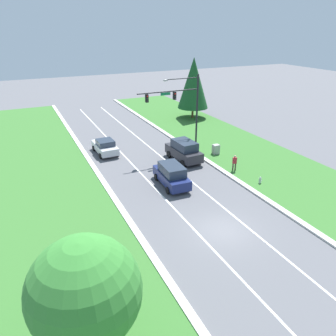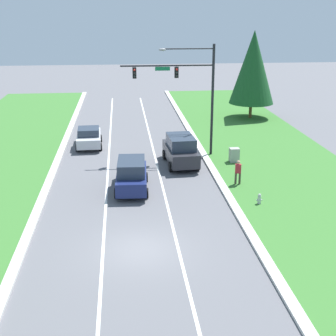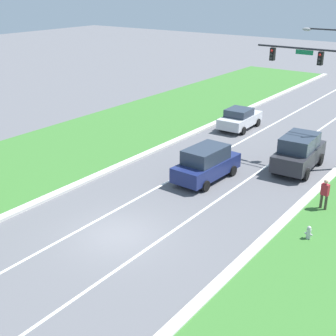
# 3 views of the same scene
# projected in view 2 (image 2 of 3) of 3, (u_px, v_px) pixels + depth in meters

# --- Properties ---
(ground_plane) EXTENTS (160.00, 160.00, 0.00)m
(ground_plane) POSITION_uv_depth(u_px,v_px,m) (141.00, 249.00, 22.40)
(ground_plane) COLOR #5B5B60
(curb_strip_right) EXTENTS (0.50, 90.00, 0.15)m
(curb_strip_right) POSITION_uv_depth(u_px,v_px,m) (256.00, 242.00, 22.91)
(curb_strip_right) COLOR beige
(curb_strip_right) RESTS_ON ground_plane
(curb_strip_left) EXTENTS (0.50, 90.00, 0.15)m
(curb_strip_left) POSITION_uv_depth(u_px,v_px,m) (20.00, 254.00, 21.83)
(curb_strip_left) COLOR beige
(curb_strip_left) RESTS_ON ground_plane
(lane_stripe_inner_left) EXTENTS (0.14, 81.00, 0.01)m
(lane_stripe_inner_left) POSITION_uv_depth(u_px,v_px,m) (103.00, 251.00, 22.22)
(lane_stripe_inner_left) COLOR white
(lane_stripe_inner_left) RESTS_ON ground_plane
(lane_stripe_inner_right) EXTENTS (0.14, 81.00, 0.01)m
(lane_stripe_inner_right) POSITION_uv_depth(u_px,v_px,m) (178.00, 248.00, 22.57)
(lane_stripe_inner_right) COLOR white
(lane_stripe_inner_right) RESTS_ON ground_plane
(traffic_signal_mast) EXTENTS (7.02, 0.41, 8.53)m
(traffic_signal_mast) POSITION_uv_depth(u_px,v_px,m) (188.00, 84.00, 34.96)
(traffic_signal_mast) COLOR black
(traffic_signal_mast) RESTS_ON ground_plane
(charcoal_suv) EXTENTS (2.39, 4.85, 2.20)m
(charcoal_suv) POSITION_uv_depth(u_px,v_px,m) (181.00, 150.00, 34.29)
(charcoal_suv) COLOR #28282D
(charcoal_suv) RESTS_ON ground_plane
(silver_sedan) EXTENTS (2.23, 4.42, 1.64)m
(silver_sedan) POSITION_uv_depth(u_px,v_px,m) (89.00, 137.00, 38.97)
(silver_sedan) COLOR silver
(silver_sedan) RESTS_ON ground_plane
(navy_suv) EXTENTS (2.23, 4.70, 2.00)m
(navy_suv) POSITION_uv_depth(u_px,v_px,m) (132.00, 175.00, 29.53)
(navy_suv) COLOR navy
(navy_suv) RESTS_ON ground_plane
(utility_cabinet) EXTENTS (0.70, 0.60, 1.13)m
(utility_cabinet) POSITION_uv_depth(u_px,v_px,m) (234.00, 156.00, 34.90)
(utility_cabinet) COLOR #9E9E99
(utility_cabinet) RESTS_ON ground_plane
(pedestrian) EXTENTS (0.42, 0.29, 1.69)m
(pedestrian) POSITION_uv_depth(u_px,v_px,m) (238.00, 172.00, 30.31)
(pedestrian) COLOR #42382D
(pedestrian) RESTS_ON ground_plane
(fire_hydrant) EXTENTS (0.34, 0.20, 0.70)m
(fire_hydrant) POSITION_uv_depth(u_px,v_px,m) (259.00, 199.00, 27.41)
(fire_hydrant) COLOR #B7B7BC
(fire_hydrant) RESTS_ON ground_plane
(conifer_near_right_tree) EXTENTS (4.61, 4.61, 9.00)m
(conifer_near_right_tree) POSITION_uv_depth(u_px,v_px,m) (253.00, 67.00, 47.74)
(conifer_near_right_tree) COLOR brown
(conifer_near_right_tree) RESTS_ON ground_plane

